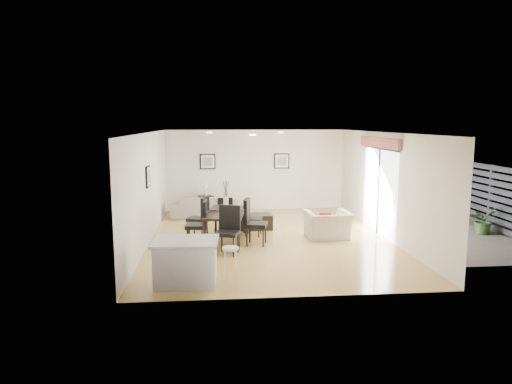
{
  "coord_description": "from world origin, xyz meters",
  "views": [
    {
      "loc": [
        -1.34,
        -11.33,
        2.95
      ],
      "look_at": [
        -0.3,
        0.4,
        1.15
      ],
      "focal_mm": 32.0,
      "sensor_mm": 36.0,
      "label": 1
    }
  ],
  "objects": [
    {
      "name": "sofa",
      "position": [
        -1.54,
        2.74,
        0.34
      ],
      "size": [
        2.39,
        1.06,
        0.68
      ],
      "primitive_type": "imported",
      "rotation": [
        0.0,
        0.0,
        3.08
      ],
      "color": "gray",
      "rests_on": "ground"
    },
    {
      "name": "table_lamp",
      "position": [
        -1.68,
        3.69,
        0.79
      ],
      "size": [
        0.19,
        0.19,
        0.37
      ],
      "color": "white",
      "rests_on": "side_table"
    },
    {
      "name": "bar_stool",
      "position": [
        -1.09,
        -3.17,
        0.58
      ],
      "size": [
        0.31,
        0.31,
        0.67
      ],
      "color": "white",
      "rests_on": "ground"
    },
    {
      "name": "dining_chair_head",
      "position": [
        -1.07,
        -1.26,
        0.61
      ],
      "size": [
        0.62,
        0.62,
        1.09
      ],
      "rotation": [
        0.0,
        0.0,
        -0.32
      ],
      "color": "black",
      "rests_on": "ground"
    },
    {
      "name": "sliding_door",
      "position": [
        2.96,
        0.3,
        1.66
      ],
      "size": [
        0.12,
        2.7,
        2.57
      ],
      "color": "white",
      "rests_on": "wall_right"
    },
    {
      "name": "dining_chair_wfar",
      "position": [
        -1.73,
        0.27,
        0.59
      ],
      "size": [
        0.61,
        0.61,
        1.06
      ],
      "rotation": [
        0.0,
        0.0,
        -1.93
      ],
      "color": "black",
      "rests_on": "ground"
    },
    {
      "name": "courtyard",
      "position": [
        6.16,
        0.87,
        0.92
      ],
      "size": [
        6.0,
        6.0,
        2.0
      ],
      "color": "gray",
      "rests_on": "ground"
    },
    {
      "name": "dining_chair_wnear",
      "position": [
        -1.72,
        -0.61,
        0.62
      ],
      "size": [
        0.53,
        0.53,
        1.11
      ],
      "rotation": [
        0.0,
        0.0,
        -1.64
      ],
      "color": "black",
      "rests_on": "ground"
    },
    {
      "name": "ceiling",
      "position": [
        0.0,
        0.0,
        2.7
      ],
      "size": [
        6.0,
        8.0,
        0.02
      ],
      "primitive_type": "cube",
      "color": "white",
      "rests_on": "wall_back"
    },
    {
      "name": "wall_front",
      "position": [
        0.0,
        -4.0,
        1.35
      ],
      "size": [
        6.0,
        0.04,
        2.7
      ],
      "primitive_type": "cube",
      "color": "silver",
      "rests_on": "ground"
    },
    {
      "name": "courtyard_plant_b",
      "position": [
        5.63,
        1.43,
        0.29
      ],
      "size": [
        0.41,
        0.41,
        0.58
      ],
      "primitive_type": "imported",
      "rotation": [
        0.0,
        0.0,
        -0.31
      ],
      "color": "#355725",
      "rests_on": "ground"
    },
    {
      "name": "framed_print_back_right",
      "position": [
        0.9,
        3.97,
        1.65
      ],
      "size": [
        0.52,
        0.04,
        0.52
      ],
      "color": "black",
      "rests_on": "wall_back"
    },
    {
      "name": "coffee_table",
      "position": [
        -0.31,
        1.09,
        0.21
      ],
      "size": [
        1.04,
        0.63,
        0.42
      ],
      "primitive_type": "cube",
      "rotation": [
        0.0,
        0.0,
        0.0
      ],
      "color": "black",
      "rests_on": "ground"
    },
    {
      "name": "framed_print_left_wall",
      "position": [
        -2.97,
        -0.2,
        1.65
      ],
      "size": [
        0.04,
        0.52,
        0.52
      ],
      "rotation": [
        0.0,
        0.0,
        1.57
      ],
      "color": "black",
      "rests_on": "wall_left"
    },
    {
      "name": "side_table",
      "position": [
        -1.68,
        3.69,
        0.28
      ],
      "size": [
        0.54,
        0.54,
        0.55
      ],
      "primitive_type": "cube",
      "rotation": [
        0.0,
        0.0,
        0.4
      ],
      "color": "black",
      "rests_on": "ground"
    },
    {
      "name": "armchair",
      "position": [
        1.5,
        -0.14,
        0.35
      ],
      "size": [
        1.13,
        1.0,
        0.7
      ],
      "primitive_type": "imported",
      "rotation": [
        0.0,
        0.0,
        3.2
      ],
      "color": "beige",
      "rests_on": "ground"
    },
    {
      "name": "wall_back",
      "position": [
        0.0,
        4.0,
        1.35
      ],
      "size": [
        6.0,
        0.04,
        2.7
      ],
      "primitive_type": "cube",
      "color": "silver",
      "rests_on": "ground"
    },
    {
      "name": "vase",
      "position": [
        -1.1,
        -0.15,
        1.07
      ],
      "size": [
        0.99,
        1.52,
        0.77
      ],
      "color": "white",
      "rests_on": "dining_table"
    },
    {
      "name": "wall_left",
      "position": [
        -3.0,
        0.0,
        1.35
      ],
      "size": [
        0.04,
        8.0,
        2.7
      ],
      "primitive_type": "cube",
      "color": "silver",
      "rests_on": "ground"
    },
    {
      "name": "dining_chair_efar",
      "position": [
        -0.46,
        0.32,
        0.55
      ],
      "size": [
        0.54,
        0.54,
        0.98
      ],
      "rotation": [
        0.0,
        0.0,
        1.31
      ],
      "color": "black",
      "rests_on": "ground"
    },
    {
      "name": "courtyard_plant_a",
      "position": [
        5.76,
        -0.01,
        0.37
      ],
      "size": [
        0.85,
        0.8,
        0.74
      ],
      "primitive_type": "imported",
      "rotation": [
        0.0,
        0.0,
        0.42
      ],
      "color": "#355725",
      "rests_on": "ground"
    },
    {
      "name": "kitchen_island",
      "position": [
        -1.91,
        -3.17,
        0.42
      ],
      "size": [
        1.23,
        0.97,
        0.83
      ],
      "rotation": [
        0.0,
        0.0,
        -0.06
      ],
      "color": "silver",
      "rests_on": "ground"
    },
    {
      "name": "cushion",
      "position": [
        1.4,
        -0.24,
        0.55
      ],
      "size": [
        0.31,
        0.14,
        0.29
      ],
      "primitive_type": "cube",
      "rotation": [
        0.0,
        0.0,
        2.95
      ],
      "color": "#AB1626",
      "rests_on": "armchair"
    },
    {
      "name": "framed_print_back_left",
      "position": [
        -1.6,
        3.97,
        1.65
      ],
      "size": [
        0.52,
        0.04,
        0.52
      ],
      "color": "black",
      "rests_on": "wall_back"
    },
    {
      "name": "dining_table",
      "position": [
        -1.1,
        -0.15,
        0.67
      ],
      "size": [
        1.16,
        1.91,
        0.75
      ],
      "rotation": [
        0.0,
        0.0,
        -0.15
      ],
      "color": "black",
      "rests_on": "ground"
    },
    {
      "name": "dining_chair_foot",
      "position": [
        -1.1,
        0.97,
        0.52
      ],
      "size": [
        0.42,
        0.42,
        0.93
      ],
      "rotation": [
        0.0,
        0.0,
        3.14
      ],
      "color": "black",
      "rests_on": "ground"
    },
    {
      "name": "wall_right",
      "position": [
        3.0,
        0.0,
        1.35
      ],
      "size": [
        0.04,
        8.0,
        2.7
      ],
      "primitive_type": "cube",
      "color": "silver",
      "rests_on": "ground"
    },
    {
      "name": "dining_chair_enear",
      "position": [
        -0.47,
        -0.58,
        0.63
      ],
      "size": [
        0.61,
        0.61,
        1.12
      ],
      "rotation": [
        0.0,
        0.0,
        1.32
      ],
      "color": "black",
      "rests_on": "ground"
    },
    {
      "name": "ground",
      "position": [
        0.0,
        0.0,
        0.0
      ],
      "size": [
        8.0,
        8.0,
        0.0
      ],
      "primitive_type": "plane",
      "color": "tan",
      "rests_on": "ground"
    }
  ]
}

